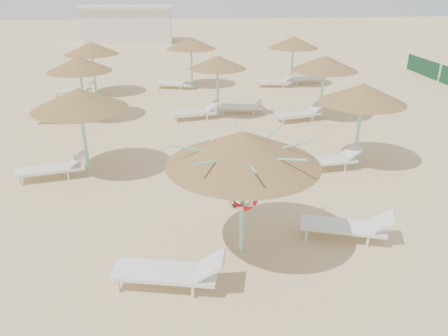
{
  "coord_description": "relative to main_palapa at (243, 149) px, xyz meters",
  "views": [
    {
      "loc": [
        -1.24,
        -8.42,
        5.71
      ],
      "look_at": [
        -0.25,
        1.57,
        1.3
      ],
      "focal_mm": 35.0,
      "sensor_mm": 36.0,
      "label": 1
    }
  ],
  "objects": [
    {
      "name": "lounger_main_a",
      "position": [
        -1.53,
        -1.08,
        -2.12
      ],
      "size": [
        2.33,
        1.12,
        0.82
      ],
      "rotation": [
        0.0,
        0.0,
        -0.21
      ],
      "color": "silver",
      "rests_on": "ground"
    },
    {
      "name": "palapa_field",
      "position": [
        -0.2,
        11.01,
        -0.18
      ],
      "size": [
        15.08,
        14.43,
        2.72
      ],
      "color": "#7EDBBF",
      "rests_on": "ground"
    },
    {
      "name": "service_hut",
      "position": [
        -5.97,
        35.23,
        -0.86
      ],
      "size": [
        8.4,
        4.4,
        3.25
      ],
      "color": "silver",
      "rests_on": "ground"
    },
    {
      "name": "main_palapa",
      "position": [
        0.0,
        0.0,
        0.0
      ],
      "size": [
        3.22,
        3.22,
        2.88
      ],
      "color": "#7EDBBF",
      "rests_on": "ground"
    },
    {
      "name": "lounger_main_b",
      "position": [
        2.58,
        0.28,
        -2.14
      ],
      "size": [
        2.19,
        1.24,
        0.76
      ],
      "rotation": [
        0.0,
        0.0,
        -0.31
      ],
      "color": "silver",
      "rests_on": "ground"
    },
    {
      "name": "ground",
      "position": [
        0.03,
        0.23,
        -2.51
      ],
      "size": [
        120.0,
        120.0,
        0.0
      ],
      "primitive_type": "plane",
      "color": "tan",
      "rests_on": "ground"
    }
  ]
}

